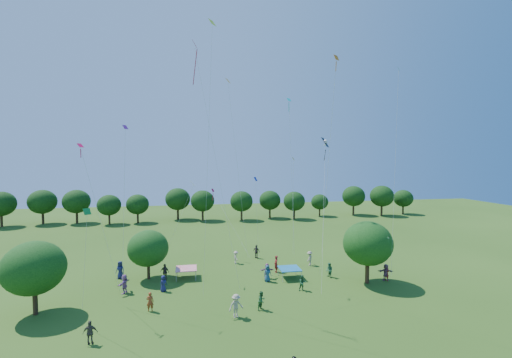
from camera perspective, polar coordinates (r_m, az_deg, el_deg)
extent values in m
cylinder|color=#422B19|center=(34.96, -32.89, -17.04)|extent=(0.38, 0.38, 1.84)
ellipsoid|color=#184A15|center=(34.06, -33.05, -12.32)|extent=(4.85, 4.85, 4.37)
cylinder|color=#422B19|center=(39.45, -17.47, -14.55)|extent=(0.31, 0.31, 1.51)
ellipsoid|color=#184A15|center=(38.75, -17.54, -10.94)|extent=(4.25, 4.25, 3.83)
cylinder|color=#422B19|center=(38.25, 18.03, -14.72)|extent=(0.42, 0.42, 2.03)
ellipsoid|color=#184A15|center=(37.41, 18.12, -10.14)|extent=(5.00, 5.00, 4.50)
cylinder|color=#422B19|center=(80.49, -36.70, -5.65)|extent=(0.44, 0.44, 2.15)
ellipsoid|color=#133910|center=(80.08, -36.78, -3.34)|extent=(5.17, 5.17, 4.65)
cylinder|color=#422B19|center=(79.34, -31.97, -5.61)|extent=(0.45, 0.45, 2.17)
ellipsoid|color=#133910|center=(78.92, -32.04, -3.23)|extent=(5.22, 5.22, 4.70)
cylinder|color=#422B19|center=(76.93, -27.67, -5.75)|extent=(0.44, 0.44, 2.15)
ellipsoid|color=#133910|center=(76.49, -27.74, -3.33)|extent=(5.17, 5.17, 4.65)
cylinder|color=#422B19|center=(73.05, -23.24, -6.22)|extent=(0.38, 0.38, 1.87)
ellipsoid|color=#133910|center=(72.65, -23.30, -4.01)|extent=(4.48, 4.48, 4.03)
cylinder|color=#422B19|center=(72.67, -19.10, -6.19)|extent=(0.38, 0.38, 1.84)
ellipsoid|color=#133910|center=(72.26, -19.14, -4.00)|extent=(4.42, 4.42, 3.98)
cylinder|color=#422B19|center=(74.23, -12.88, -5.77)|extent=(0.44, 0.44, 2.14)
ellipsoid|color=#133910|center=(73.79, -12.92, -3.27)|extent=(5.14, 5.14, 4.63)
cylinder|color=#422B19|center=(72.04, -8.88, -6.05)|extent=(0.42, 0.42, 2.03)
ellipsoid|color=#133910|center=(71.60, -8.90, -3.62)|extent=(4.86, 4.86, 4.37)
cylinder|color=#422B19|center=(71.59, -2.42, -6.10)|extent=(0.40, 0.40, 1.96)
ellipsoid|color=#133910|center=(71.16, -2.43, -3.73)|extent=(4.71, 4.71, 4.24)
cylinder|color=#422B19|center=(74.21, 2.32, -5.78)|extent=(0.39, 0.39, 1.91)
ellipsoid|color=#133910|center=(73.80, 2.32, -3.55)|extent=(4.59, 4.59, 4.13)
cylinder|color=#422B19|center=(73.34, 6.38, -5.92)|extent=(0.39, 0.39, 1.89)
ellipsoid|color=#133910|center=(72.93, 6.39, -3.69)|extent=(4.54, 4.54, 4.08)
cylinder|color=#422B19|center=(77.86, 10.55, -5.52)|extent=(0.33, 0.33, 1.58)
ellipsoid|color=#133910|center=(77.53, 10.57, -3.77)|extent=(3.80, 3.80, 3.42)
cylinder|color=#422B19|center=(81.29, 15.92, -5.02)|extent=(0.44, 0.44, 2.13)
ellipsoid|color=#133910|center=(80.89, 15.96, -2.75)|extent=(5.12, 5.12, 4.61)
cylinder|color=#422B19|center=(82.32, 20.19, -4.98)|extent=(0.45, 0.45, 2.18)
ellipsoid|color=#133910|center=(81.91, 20.24, -2.68)|extent=(5.24, 5.24, 4.72)
cylinder|color=#422B19|center=(86.41, 23.29, -4.79)|extent=(0.37, 0.37, 1.81)
ellipsoid|color=#133910|center=(86.07, 23.33, -2.97)|extent=(4.35, 4.35, 3.91)
cube|color=red|center=(38.61, -11.56, -14.39)|extent=(2.20, 2.20, 0.08)
cylinder|color=#999999|center=(37.86, -13.15, -15.58)|extent=(0.05, 0.05, 1.10)
cylinder|color=#999999|center=(37.81, -10.01, -15.57)|extent=(0.05, 0.05, 1.10)
cylinder|color=#999999|center=(39.75, -13.01, -14.64)|extent=(0.05, 0.05, 1.10)
cylinder|color=#999999|center=(39.71, -10.03, -14.63)|extent=(0.05, 0.05, 1.10)
cube|color=#176599|center=(38.02, 5.60, -14.63)|extent=(2.20, 2.20, 0.08)
cylinder|color=#999999|center=(37.02, 4.49, -15.95)|extent=(0.05, 0.05, 1.10)
cylinder|color=#999999|center=(37.55, 7.56, -15.68)|extent=(0.05, 0.05, 1.10)
cylinder|color=#999999|center=(38.85, 3.71, -15.00)|extent=(0.05, 0.05, 1.10)
cylinder|color=#999999|center=(39.36, 6.63, -14.76)|extent=(0.05, 0.05, 1.10)
imported|color=navy|center=(35.61, -15.19, -16.45)|extent=(0.85, 0.84, 1.57)
imported|color=maroon|center=(39.70, 20.95, -14.40)|extent=(0.52, 0.68, 1.64)
imported|color=#25572A|center=(30.72, 0.95, -19.60)|extent=(0.88, 0.84, 1.60)
imported|color=#A39082|center=(42.62, 8.92, -12.92)|extent=(1.12, 1.17, 1.72)
imported|color=#48413A|center=(28.27, -25.90, -22.04)|extent=(0.99, 0.48, 1.65)
imported|color=#864E76|center=(37.90, 1.87, -15.06)|extent=(1.52, 0.56, 1.62)
imported|color=navy|center=(40.48, -21.69, -13.90)|extent=(1.03, 0.74, 1.87)
imported|color=maroon|center=(39.77, 3.36, -13.97)|extent=(0.46, 0.71, 1.88)
imported|color=#2B6442|center=(38.95, 12.13, -14.65)|extent=(0.59, 0.86, 1.58)
imported|color=#BCA696|center=(42.90, -3.36, -12.89)|extent=(0.55, 1.05, 1.55)
imported|color=#362E2B|center=(38.57, -14.96, -14.75)|extent=(1.11, 0.86, 1.73)
imported|color=#9A5B9D|center=(36.27, -21.10, -15.98)|extent=(1.09, 1.80, 1.82)
imported|color=navy|center=(36.99, 1.92, -15.45)|extent=(0.92, 0.61, 1.71)
imported|color=maroon|center=(31.75, -17.24, -18.94)|extent=(0.62, 0.41, 1.64)
imported|color=#275C35|center=(34.96, 7.76, -16.78)|extent=(0.78, 0.46, 1.53)
imported|color=#A49983|center=(29.45, -3.35, -20.35)|extent=(1.36, 0.93, 1.91)
imported|color=#3D3230|center=(44.94, 0.08, -12.00)|extent=(1.04, 1.05, 1.74)
imported|color=#854E6F|center=(39.66, 20.82, -14.33)|extent=(1.73, 0.97, 1.75)
cube|color=black|center=(37.35, 11.46, 6.00)|extent=(1.21, 1.38, 1.04)
cube|color=black|center=(37.36, 11.41, 3.92)|extent=(0.12, 0.27, 1.18)
sphere|color=white|center=(37.30, 11.50, 6.16)|extent=(0.38, 0.38, 0.38)
cylinder|color=white|center=(37.29, 11.49, 5.73)|extent=(0.27, 0.53, 0.34)
cylinder|color=white|center=(37.29, 11.49, 5.73)|extent=(0.27, 0.53, 0.34)
cylinder|color=beige|center=(33.56, 11.18, -5.47)|extent=(3.25, 7.67, 12.75)
cube|color=red|center=(32.26, -10.17, 21.22)|extent=(0.48, 0.77, 0.63)
cube|color=red|center=(31.77, -10.13, 17.85)|extent=(0.42, 0.55, 2.94)
cylinder|color=beige|center=(30.18, -6.43, 1.57)|extent=(3.72, 1.24, 21.11)
cube|color=#ED0D4A|center=(31.55, -27.23, 5.01)|extent=(0.50, 0.55, 0.33)
cube|color=#ED0D4A|center=(31.59, -27.18, 3.83)|extent=(0.10, 0.18, 0.72)
cylinder|color=beige|center=(31.96, -24.45, -6.45)|extent=(2.66, 0.72, 12.42)
cube|color=orange|center=(37.72, -4.69, 16.01)|extent=(0.63, 0.73, 0.49)
cylinder|color=beige|center=(38.01, -2.96, 0.74)|extent=(2.44, 2.09, 19.50)
cube|color=#A3D012|center=(30.13, -7.31, 24.47)|extent=(0.68, 0.72, 0.51)
cylinder|color=beige|center=(28.25, -8.08, 2.43)|extent=(0.94, 0.33, 22.09)
cube|color=#18842B|center=(38.27, 22.67, 16.62)|extent=(0.36, 0.39, 0.34)
cylinder|color=beige|center=(36.20, 22.13, 0.98)|extent=(1.33, 1.66, 20.27)
cube|color=#1122AD|center=(37.61, -0.06, 0.00)|extent=(0.48, 0.55, 0.43)
cylinder|color=beige|center=(38.85, 0.20, -6.93)|extent=(0.61, 1.28, 9.08)
cube|color=#641583|center=(31.17, -20.94, 8.08)|extent=(0.47, 0.52, 0.35)
cylinder|color=beige|center=(31.39, -21.17, -5.10)|extent=(0.56, 0.10, 13.99)
cube|color=white|center=(36.66, -10.49, -0.76)|extent=(0.51, 0.74, 0.58)
cylinder|color=beige|center=(38.36, -13.01, -7.52)|extent=(3.47, 2.16, 8.60)
cube|color=#0CC0C0|center=(38.91, 5.53, 13.02)|extent=(0.55, 0.48, 0.36)
cube|color=#0CC0C0|center=(38.83, 5.50, 11.85)|extent=(0.13, 0.23, 1.00)
cylinder|color=beige|center=(39.70, 5.99, -0.36)|extent=(1.43, 2.23, 17.83)
cube|color=red|center=(44.36, -7.20, -1.88)|extent=(0.43, 0.52, 0.42)
cube|color=red|center=(44.49, -7.20, -2.92)|extent=(0.12, 0.24, 1.03)
cylinder|color=beige|center=(42.34, -4.26, -7.34)|extent=(3.97, 5.50, 7.26)
cube|color=orange|center=(29.62, 13.25, 19.10)|extent=(0.54, 0.46, 0.45)
cube|color=orange|center=(29.49, 13.19, 17.81)|extent=(0.10, 0.18, 0.72)
cylinder|color=beige|center=(31.34, 11.76, -0.01)|extent=(0.98, 5.64, 19.37)
cube|color=gold|center=(43.16, 6.25, 3.36)|extent=(0.45, 0.55, 0.40)
cylinder|color=beige|center=(42.48, 6.22, -4.55)|extent=(0.62, 2.11, 11.29)
cube|color=#167D31|center=(26.71, -26.34, -4.88)|extent=(0.53, 0.52, 0.43)
cylinder|color=beige|center=(28.57, -26.66, -12.60)|extent=(1.11, 1.91, 7.63)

